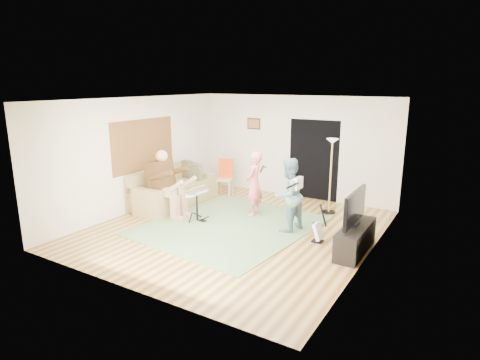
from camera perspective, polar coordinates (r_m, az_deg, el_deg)
name	(u,v)px	position (r m, az deg, el deg)	size (l,w,h in m)	color
floor	(235,229)	(8.59, -0.64, -6.93)	(6.00, 6.00, 0.00)	brown
walls	(235,167)	(8.21, -0.67, 1.92)	(5.50, 6.00, 2.70)	silver
ceiling	(235,99)	(8.04, -0.70, 11.38)	(6.00, 6.00, 0.00)	white
window_blinds	(144,145)	(10.02, -13.55, 4.87)	(2.05, 2.05, 0.00)	brown
doorway	(313,160)	(10.67, 10.41, 2.82)	(2.10, 2.10, 0.00)	black
picture_frame	(254,124)	(11.30, 1.98, 8.00)	(0.42, 0.03, 0.32)	#3F2314
area_rug	(230,225)	(8.75, -1.41, -6.48)	(3.15, 3.62, 0.02)	#567547
sofa	(171,193)	(10.29, -9.73, -1.78)	(0.95, 2.31, 0.94)	#A68D53
drummer	(167,190)	(9.45, -10.29, -1.43)	(0.99, 0.55, 1.52)	#4E3116
drum_kit	(197,208)	(9.01, -6.14, -3.95)	(0.38, 0.68, 0.70)	black
singer	(254,184)	(9.25, 2.02, -0.53)	(0.55, 0.36, 1.50)	#F56A70
microphone	(262,169)	(9.07, 3.14, 1.58)	(0.06, 0.06, 0.24)	black
guitarist	(288,195)	(8.31, 6.89, -2.14)	(0.75, 0.58, 1.54)	slate
guitar_held	(298,183)	(8.16, 8.22, -0.47)	(0.12, 0.60, 0.26)	white
guitar_spare	(318,231)	(7.97, 11.08, -7.18)	(0.28, 0.25, 0.78)	black
torchiere_lamp	(331,163)	(9.53, 12.86, 2.42)	(0.32, 0.32, 1.77)	black
dining_chair	(225,182)	(11.01, -2.08, -0.35)	(0.52, 0.55, 0.98)	tan
tv_cabinet	(355,239)	(7.69, 16.09, -8.04)	(0.40, 1.40, 0.50)	black
television	(355,207)	(7.50, 16.02, -3.72)	(0.06, 1.17, 0.60)	black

